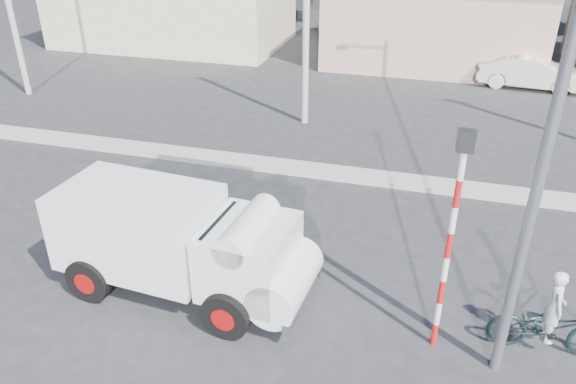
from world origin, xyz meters
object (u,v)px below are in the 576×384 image
(cyclist, at_px, (551,319))
(traffic_pole, at_px, (452,228))
(car_cream, at_px, (530,72))
(streetlight, at_px, (544,104))
(truck, at_px, (183,243))
(bicycle, at_px, (549,327))

(cyclist, height_order, traffic_pole, traffic_pole)
(car_cream, bearing_deg, streetlight, 177.25)
(cyclist, bearing_deg, traffic_pole, 97.77)
(truck, xyz_separation_m, bicycle, (7.13, 0.20, -0.67))
(truck, relative_size, car_cream, 1.28)
(truck, distance_m, cyclist, 7.15)
(bicycle, bearing_deg, car_cream, -7.67)
(bicycle, xyz_separation_m, car_cream, (1.11, 16.71, 0.15))
(car_cream, height_order, streetlight, streetlight)
(traffic_pole, bearing_deg, bicycle, 11.63)
(car_cream, bearing_deg, bicycle, -179.51)
(bicycle, bearing_deg, truck, 87.77)
(bicycle, relative_size, streetlight, 0.24)
(bicycle, height_order, car_cream, car_cream)
(cyclist, xyz_separation_m, traffic_pole, (-1.98, -0.41, 1.86))
(truck, height_order, streetlight, streetlight)
(bicycle, height_order, cyclist, cyclist)
(cyclist, bearing_deg, car_cream, -7.67)
(cyclist, bearing_deg, truck, 87.77)
(bicycle, bearing_deg, streetlight, 120.29)
(cyclist, relative_size, traffic_pole, 0.34)
(truck, relative_size, bicycle, 2.59)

